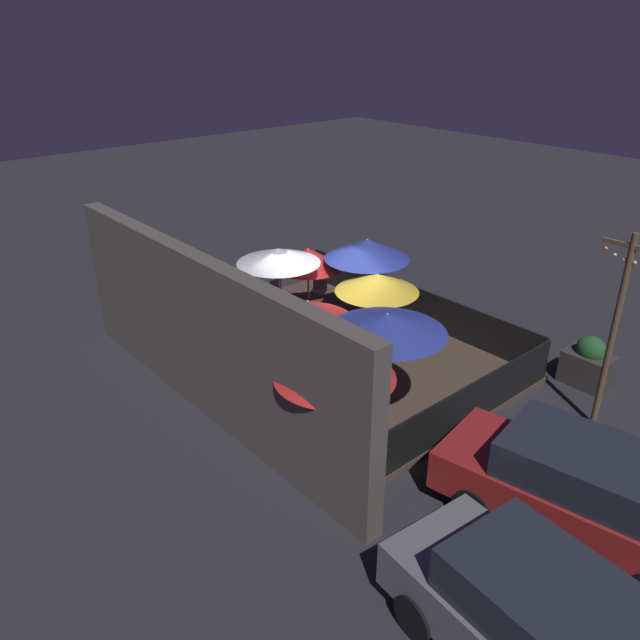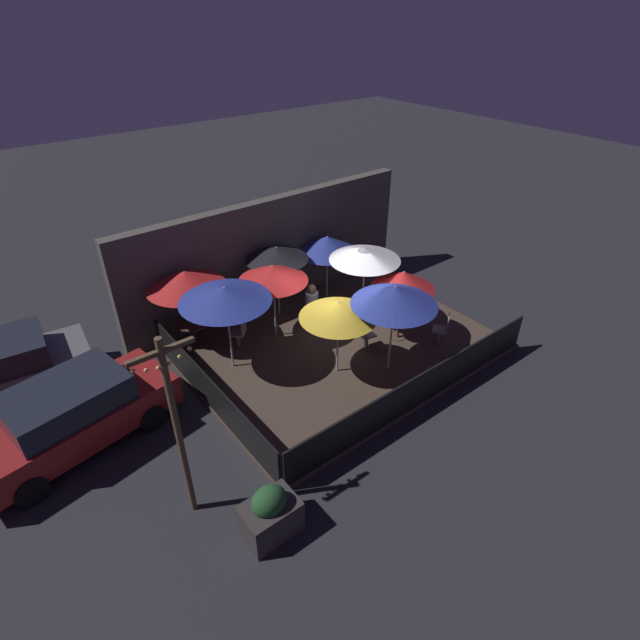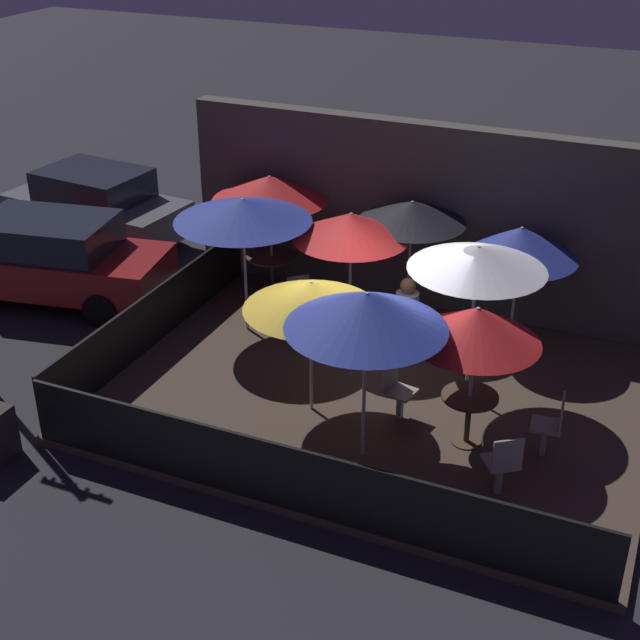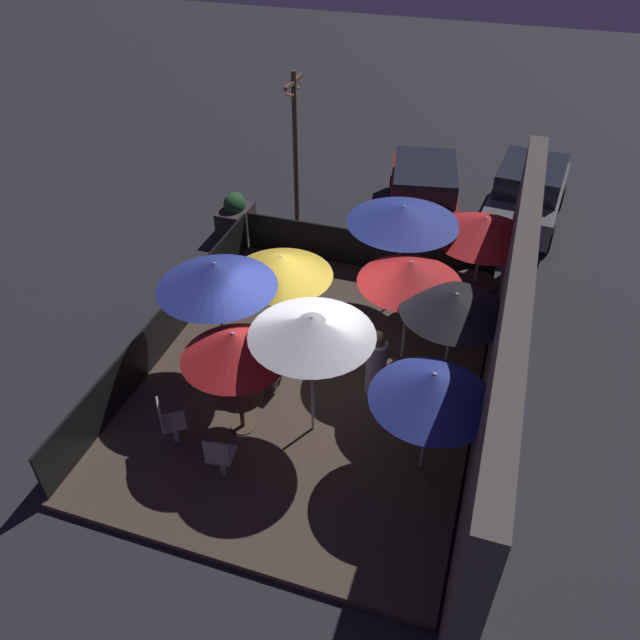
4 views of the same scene
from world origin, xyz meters
The scene contains 23 objects.
ground_plane centered at (0.00, 0.00, 0.00)m, with size 60.00×60.00×0.00m, color #26262B.
patio_deck centered at (0.00, 0.00, 0.06)m, with size 8.05×6.13×0.12m.
building_wall centered at (0.00, 3.30, 1.71)m, with size 9.65×0.36×3.43m.
fence_front centered at (0.00, -3.02, 0.59)m, with size 7.85×0.05×0.95m.
fence_side_left centered at (-3.98, 0.00, 0.59)m, with size 0.05×5.93×0.95m.
patio_umbrella_0 centered at (-3.09, 2.59, 2.13)m, with size 2.11×2.11×2.23m.
patio_umbrella_1 centered at (1.58, -0.73, 1.97)m, with size 1.75×1.75×2.11m.
patio_umbrella_2 centered at (1.25, 0.44, 2.39)m, with size 1.99×1.99×2.45m.
patio_umbrella_3 centered at (1.48, 2.38, 1.92)m, with size 1.89×1.89×2.07m.
patio_umbrella_4 centered at (-1.09, 1.51, 2.11)m, with size 1.91×1.91×2.22m.
patio_umbrella_5 centered at (0.36, -1.59, 2.34)m, with size 2.11×2.11×2.46m.
patio_umbrella_6 centered at (-2.78, 1.01, 2.31)m, with size 2.27×2.27×2.38m.
patio_umbrella_7 centered at (-0.75, -0.83, 1.99)m, with size 1.93×1.93×2.08m.
patio_umbrella_8 centered at (-0.36, 2.41, 2.15)m, with size 1.84×1.84×2.22m.
dining_table_0 centered at (-3.09, 2.59, 0.68)m, with size 0.94×0.94×0.70m.
dining_table_1 centered at (1.58, -0.73, 0.72)m, with size 0.78×0.78×0.77m.
patio_chair_0 centered at (-2.15, 1.66, 0.61)m, with size 0.57×0.57×0.90m.
patio_chair_1 centered at (2.68, -0.60, 0.64)m, with size 0.44×0.44×0.94m.
patio_chair_2 centered at (2.28, -1.71, 0.64)m, with size 0.56×0.56×0.94m.
patio_chair_3 centered at (0.47, -0.54, 0.61)m, with size 0.46×0.46×0.91m.
patron_0 centered at (0.01, 1.23, 0.75)m, with size 0.48×0.48×1.39m.
parked_car_0 centered at (-6.74, 0.81, 0.85)m, with size 4.54×2.45×1.62m.
parked_car_1 centered at (-7.61, 3.41, 0.84)m, with size 4.02×2.07×1.62m.
Camera 3 is at (3.80, -10.95, 7.43)m, focal length 50.00 mm.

